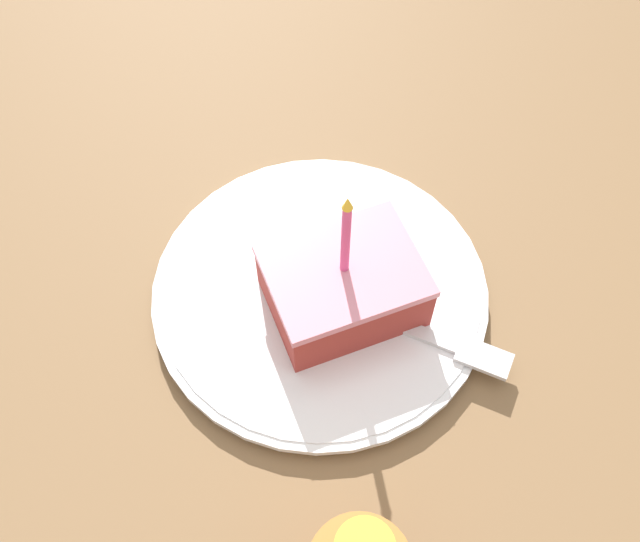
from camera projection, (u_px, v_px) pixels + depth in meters
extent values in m
cube|color=brown|center=(320.00, 330.00, 0.67)|extent=(2.40, 2.40, 0.04)
cylinder|color=silver|center=(320.00, 293.00, 0.66)|extent=(0.28, 0.28, 0.02)
cylinder|color=silver|center=(320.00, 291.00, 0.65)|extent=(0.29, 0.29, 0.01)
cube|color=#99332D|center=(345.00, 292.00, 0.62)|extent=(0.09, 0.12, 0.05)
cube|color=#D17A8C|center=(346.00, 275.00, 0.59)|extent=(0.10, 0.12, 0.01)
cylinder|color=#E04C8C|center=(348.00, 244.00, 0.56)|extent=(0.01, 0.01, 0.08)
cone|color=yellow|center=(350.00, 208.00, 0.52)|extent=(0.01, 0.01, 0.01)
cube|color=silver|center=(380.00, 317.00, 0.63)|extent=(0.11, 0.11, 0.00)
cube|color=silver|center=(484.00, 358.00, 0.61)|extent=(0.05, 0.05, 0.00)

